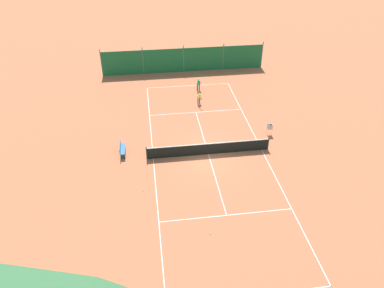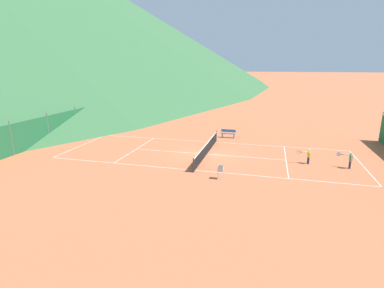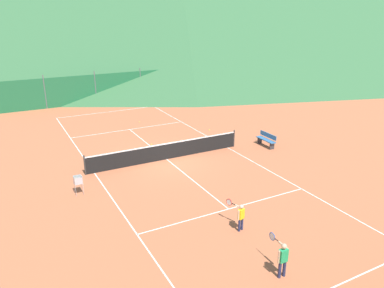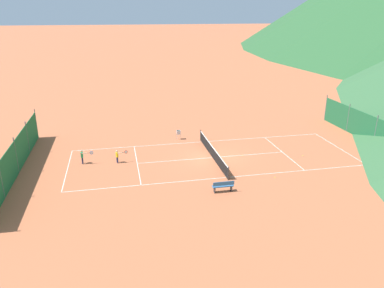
{
  "view_description": "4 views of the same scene",
  "coord_description": "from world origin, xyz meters",
  "px_view_note": "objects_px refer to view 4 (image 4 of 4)",
  "views": [
    {
      "loc": [
        4.29,
        22.23,
        16.27
      ],
      "look_at": [
        1.32,
        0.66,
        1.48
      ],
      "focal_mm": 35.0,
      "sensor_mm": 36.0,
      "label": 1
    },
    {
      "loc": [
        -23.65,
        -4.87,
        7.31
      ],
      "look_at": [
        -1.94,
        0.78,
        1.33
      ],
      "focal_mm": 28.0,
      "sensor_mm": 36.0,
      "label": 2
    },
    {
      "loc": [
        -7.93,
        -18.06,
        7.93
      ],
      "look_at": [
        1.42,
        -0.4,
        0.81
      ],
      "focal_mm": 35.0,
      "sensor_mm": 36.0,
      "label": 3
    },
    {
      "loc": [
        28.66,
        -7.77,
        11.93
      ],
      "look_at": [
        -1.8,
        -1.42,
        0.7
      ],
      "focal_mm": 35.0,
      "sensor_mm": 36.0,
      "label": 4
    }
  ],
  "objects_px": {
    "player_far_baseline": "(118,155)",
    "courtside_bench": "(223,186)",
    "tennis_ball_by_net_left": "(275,177)",
    "player_near_service": "(83,156)",
    "tennis_ball_by_net_right": "(243,155)",
    "tennis_net": "(213,152)",
    "tennis_ball_alley_right": "(303,156)",
    "ball_hopper": "(179,133)"
  },
  "relations": [
    {
      "from": "player_near_service",
      "to": "ball_hopper",
      "type": "xyz_separation_m",
      "value": [
        -4.43,
        8.71,
        -0.05
      ]
    },
    {
      "from": "tennis_ball_by_net_right",
      "to": "player_far_baseline",
      "type": "bearing_deg",
      "value": -93.5
    },
    {
      "from": "player_near_service",
      "to": "player_far_baseline",
      "type": "bearing_deg",
      "value": 82.63
    },
    {
      "from": "player_near_service",
      "to": "tennis_ball_by_net_left",
      "type": "height_order",
      "value": "player_near_service"
    },
    {
      "from": "player_near_service",
      "to": "courtside_bench",
      "type": "bearing_deg",
      "value": 53.66
    },
    {
      "from": "ball_hopper",
      "to": "tennis_ball_by_net_left",
      "type": "bearing_deg",
      "value": 28.72
    },
    {
      "from": "tennis_net",
      "to": "ball_hopper",
      "type": "height_order",
      "value": "tennis_net"
    },
    {
      "from": "tennis_ball_by_net_left",
      "to": "tennis_ball_alley_right",
      "type": "bearing_deg",
      "value": 131.2
    },
    {
      "from": "tennis_net",
      "to": "courtside_bench",
      "type": "bearing_deg",
      "value": -8.3
    },
    {
      "from": "player_near_service",
      "to": "tennis_ball_by_net_right",
      "type": "bearing_deg",
      "value": 85.68
    },
    {
      "from": "player_far_baseline",
      "to": "tennis_ball_by_net_right",
      "type": "bearing_deg",
      "value": 86.5
    },
    {
      "from": "player_far_baseline",
      "to": "tennis_ball_by_net_right",
      "type": "xyz_separation_m",
      "value": [
        0.65,
        10.58,
        -0.61
      ]
    },
    {
      "from": "tennis_net",
      "to": "tennis_ball_by_net_right",
      "type": "relative_size",
      "value": 139.09
    },
    {
      "from": "player_near_service",
      "to": "tennis_ball_by_net_left",
      "type": "relative_size",
      "value": 18.39
    },
    {
      "from": "tennis_ball_by_net_left",
      "to": "tennis_ball_alley_right",
      "type": "relative_size",
      "value": 1.0
    },
    {
      "from": "tennis_net",
      "to": "player_near_service",
      "type": "distance_m",
      "value": 10.76
    },
    {
      "from": "tennis_ball_by_net_right",
      "to": "courtside_bench",
      "type": "relative_size",
      "value": 0.04
    },
    {
      "from": "player_far_baseline",
      "to": "courtside_bench",
      "type": "distance_m",
      "value": 9.79
    },
    {
      "from": "player_near_service",
      "to": "courtside_bench",
      "type": "xyz_separation_m",
      "value": [
        7.21,
        9.8,
        -0.26
      ]
    },
    {
      "from": "player_far_baseline",
      "to": "tennis_ball_by_net_left",
      "type": "bearing_deg",
      "value": 64.82
    },
    {
      "from": "tennis_ball_by_net_left",
      "to": "player_near_service",
      "type": "bearing_deg",
      "value": -111.97
    },
    {
      "from": "player_far_baseline",
      "to": "ball_hopper",
      "type": "height_order",
      "value": "player_far_baseline"
    },
    {
      "from": "tennis_net",
      "to": "player_near_service",
      "type": "height_order",
      "value": "player_near_service"
    },
    {
      "from": "tennis_ball_by_net_left",
      "to": "tennis_net",
      "type": "bearing_deg",
      "value": -143.95
    },
    {
      "from": "ball_hopper",
      "to": "player_near_service",
      "type": "bearing_deg",
      "value": -63.02
    },
    {
      "from": "tennis_net",
      "to": "player_near_service",
      "type": "relative_size",
      "value": 7.56
    },
    {
      "from": "tennis_ball_by_net_left",
      "to": "courtside_bench",
      "type": "relative_size",
      "value": 0.04
    },
    {
      "from": "player_far_baseline",
      "to": "tennis_ball_by_net_left",
      "type": "distance_m",
      "value": 12.71
    },
    {
      "from": "player_near_service",
      "to": "tennis_ball_alley_right",
      "type": "xyz_separation_m",
      "value": [
        2.11,
        18.46,
        -0.68
      ]
    },
    {
      "from": "tennis_ball_by_net_right",
      "to": "courtside_bench",
      "type": "height_order",
      "value": "courtside_bench"
    },
    {
      "from": "tennis_ball_alley_right",
      "to": "player_far_baseline",
      "type": "bearing_deg",
      "value": -96.38
    },
    {
      "from": "tennis_ball_alley_right",
      "to": "courtside_bench",
      "type": "relative_size",
      "value": 0.04
    },
    {
      "from": "player_far_baseline",
      "to": "courtside_bench",
      "type": "height_order",
      "value": "player_far_baseline"
    },
    {
      "from": "tennis_ball_by_net_left",
      "to": "tennis_ball_by_net_right",
      "type": "relative_size",
      "value": 1.0
    },
    {
      "from": "player_near_service",
      "to": "ball_hopper",
      "type": "height_order",
      "value": "player_near_service"
    },
    {
      "from": "ball_hopper",
      "to": "courtside_bench",
      "type": "height_order",
      "value": "ball_hopper"
    },
    {
      "from": "tennis_ball_alley_right",
      "to": "courtside_bench",
      "type": "height_order",
      "value": "courtside_bench"
    },
    {
      "from": "courtside_bench",
      "to": "tennis_ball_by_net_left",
      "type": "bearing_deg",
      "value": 107.82
    },
    {
      "from": "player_far_baseline",
      "to": "ball_hopper",
      "type": "xyz_separation_m",
      "value": [
        -4.79,
        5.9,
        0.01
      ]
    },
    {
      "from": "ball_hopper",
      "to": "courtside_bench",
      "type": "bearing_deg",
      "value": 5.37
    },
    {
      "from": "player_far_baseline",
      "to": "tennis_ball_by_net_right",
      "type": "distance_m",
      "value": 10.62
    },
    {
      "from": "tennis_net",
      "to": "player_far_baseline",
      "type": "distance_m",
      "value": 7.94
    }
  ]
}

